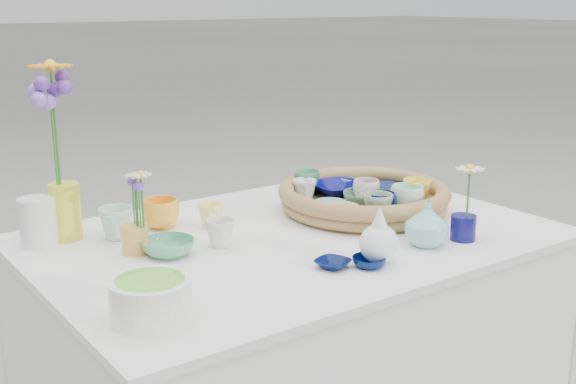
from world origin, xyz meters
TOP-DOWN VIEW (x-y plane):
  - wicker_tray at (0.28, 0.05)m, footprint 0.47×0.47m
  - tray_ceramic_0 at (0.29, 0.17)m, footprint 0.16×0.16m
  - tray_ceramic_1 at (0.41, 0.09)m, footprint 0.11×0.11m
  - tray_ceramic_2 at (0.40, -0.04)m, footprint 0.08×0.08m
  - tray_ceramic_3 at (0.28, 0.04)m, footprint 0.13×0.13m
  - tray_ceramic_4 at (0.21, -0.09)m, footprint 0.09×0.09m
  - tray_ceramic_5 at (0.16, 0.05)m, footprint 0.11×0.11m
  - tray_ceramic_6 at (0.17, 0.18)m, footprint 0.08×0.08m
  - tray_ceramic_7 at (0.31, 0.08)m, footprint 0.10×0.10m
  - tray_ceramic_8 at (0.39, 0.22)m, footprint 0.12×0.12m
  - tray_ceramic_9 at (0.25, -0.05)m, footprint 0.10×0.10m
  - tray_ceramic_10 at (0.16, 0.00)m, footprint 0.11×0.11m
  - tray_ceramic_11 at (0.33, -0.07)m, footprint 0.10×0.10m
  - tray_ceramic_12 at (0.21, 0.22)m, footprint 0.10×0.10m
  - loose_ceramic_0 at (-0.24, 0.24)m, footprint 0.13×0.13m
  - loose_ceramic_1 at (-0.14, 0.17)m, footprint 0.08×0.08m
  - loose_ceramic_2 at (-0.32, 0.04)m, footprint 0.15×0.15m
  - loose_ceramic_3 at (-0.19, 0.03)m, footprint 0.09×0.09m
  - loose_ceramic_4 at (-0.07, -0.24)m, footprint 0.09×0.09m
  - loose_ceramic_5 at (-0.37, 0.22)m, footprint 0.10×0.10m
  - loose_ceramic_6 at (0.00, -0.28)m, footprint 0.09×0.09m
  - fluted_bowl at (-0.50, -0.25)m, footprint 0.18×0.18m
  - bud_vase_paleblue at (0.04, -0.27)m, footprint 0.11×0.11m
  - bud_vase_seafoam at (0.21, -0.25)m, footprint 0.12×0.12m
  - bud_vase_cobalt at (0.31, -0.28)m, footprint 0.08×0.08m
  - single_daisy at (0.31, -0.29)m, footprint 0.08×0.08m
  - tall_vase_yellow at (-0.47, 0.30)m, footprint 0.09×0.09m
  - gerbera at (-0.48, 0.30)m, footprint 0.15×0.15m
  - hydrangea at (-0.48, 0.29)m, footprint 0.11×0.11m
  - white_pitcher at (-0.54, 0.29)m, footprint 0.13×0.10m
  - daisy_cup at (-0.38, 0.10)m, footprint 0.07×0.07m
  - daisy_posy at (-0.37, 0.09)m, footprint 0.09×0.09m

SIDE VIEW (x-z plane):
  - loose_ceramic_4 at x=-0.07m, z-range 0.77..0.78m
  - loose_ceramic_6 at x=0.00m, z-range 0.77..0.79m
  - loose_ceramic_2 at x=-0.32m, z-range 0.77..0.80m
  - bud_vase_cobalt at x=0.31m, z-range 0.77..0.83m
  - tray_ceramic_1 at x=0.41m, z-range 0.78..0.81m
  - loose_ceramic_1 at x=-0.14m, z-range 0.77..0.83m
  - tray_ceramic_5 at x=0.16m, z-range 0.78..0.81m
  - tray_ceramic_10 at x=0.16m, z-range 0.78..0.81m
  - loose_ceramic_3 at x=-0.19m, z-range 0.77..0.83m
  - tray_ceramic_8 at x=0.39m, z-range 0.78..0.81m
  - daisy_cup at x=-0.38m, z-range 0.77..0.83m
  - tray_ceramic_0 at x=0.29m, z-range 0.78..0.82m
  - tray_ceramic_3 at x=0.28m, z-range 0.78..0.82m
  - loose_ceramic_0 at x=-0.24m, z-range 0.77..0.84m
  - wicker_tray at x=0.28m, z-range 0.77..0.84m
  - loose_ceramic_5 at x=-0.37m, z-range 0.77..0.84m
  - fluted_bowl at x=-0.50m, z-range 0.77..0.84m
  - tray_ceramic_7 at x=0.31m, z-range 0.78..0.84m
  - tray_ceramic_9 at x=0.25m, z-range 0.78..0.85m
  - tray_ceramic_6 at x=0.17m, z-range 0.78..0.85m
  - tray_ceramic_11 at x=0.33m, z-range 0.78..0.85m
  - tray_ceramic_12 at x=0.21m, z-range 0.78..0.86m
  - tray_ceramic_4 at x=0.21m, z-range 0.78..0.86m
  - tray_ceramic_2 at x=0.40m, z-range 0.78..0.86m
  - bud_vase_seafoam at x=0.21m, z-range 0.77..0.87m
  - white_pitcher at x=-0.54m, z-range 0.77..0.88m
  - bud_vase_paleblue at x=0.04m, z-range 0.77..0.90m
  - tall_vase_yellow at x=-0.47m, z-range 0.77..0.90m
  - single_daisy at x=0.31m, z-range 0.82..0.96m
  - daisy_posy at x=-0.37m, z-range 0.83..0.98m
  - hydrangea at x=-0.48m, z-range 0.86..1.17m
  - gerbera at x=-0.48m, z-range 0.89..1.20m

